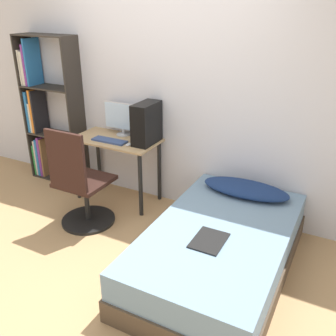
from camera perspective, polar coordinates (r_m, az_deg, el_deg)
name	(u,v)px	position (r m, az deg, el deg)	size (l,w,h in m)	color
ground_plane	(90,266)	(3.48, -11.78, -14.41)	(14.00, 14.00, 0.00)	tan
wall_back	(166,93)	(4.03, -0.29, 11.38)	(8.00, 0.05, 2.50)	silver
desk	(117,150)	(4.24, -7.84, 2.67)	(0.96, 0.51, 0.74)	tan
bookshelf	(44,114)	(4.97, -18.31, 7.76)	(0.75, 0.29, 1.79)	#2D2823
office_chair	(81,190)	(3.86, -13.14, -3.22)	(0.56, 0.56, 1.06)	black
bed	(219,250)	(3.27, 7.78, -12.27)	(1.10, 1.88, 0.43)	#4C3D2D
pillow	(246,189)	(3.69, 11.74, -3.11)	(0.84, 0.36, 0.11)	navy
magazine	(209,240)	(2.98, 6.27, -10.92)	(0.24, 0.32, 0.01)	black
monitor	(123,118)	(4.25, -6.90, 7.57)	(0.49, 0.16, 0.37)	#B7B7BC
keyboard	(110,141)	(4.12, -8.90, 4.14)	(0.40, 0.13, 0.02)	#33477A
pc_tower	(147,123)	(3.97, -3.28, 6.81)	(0.18, 0.37, 0.44)	black
mouse	(129,144)	(3.98, -5.99, 3.60)	(0.06, 0.09, 0.02)	silver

